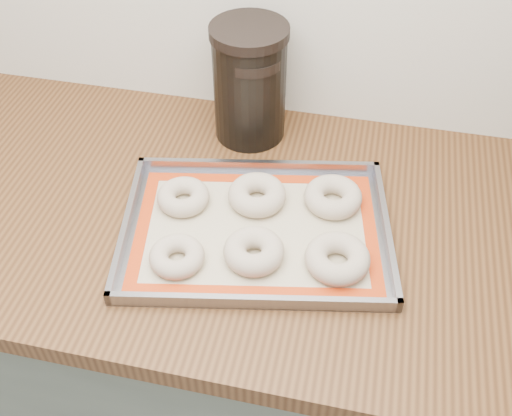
% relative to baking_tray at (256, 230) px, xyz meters
% --- Properties ---
extents(cabinet, '(3.00, 0.65, 0.86)m').
position_rel_baking_tray_xyz_m(cabinet, '(0.20, 0.05, -0.48)').
color(cabinet, slate).
rests_on(cabinet, floor).
extents(countertop, '(3.06, 0.68, 0.04)m').
position_rel_baking_tray_xyz_m(countertop, '(0.20, 0.05, -0.03)').
color(countertop, brown).
rests_on(countertop, cabinet).
extents(baking_tray, '(0.51, 0.41, 0.03)m').
position_rel_baking_tray_xyz_m(baking_tray, '(0.00, 0.00, 0.00)').
color(baking_tray, gray).
rests_on(baking_tray, countertop).
extents(baking_mat, '(0.47, 0.36, 0.00)m').
position_rel_baking_tray_xyz_m(baking_mat, '(-0.00, 0.00, -0.00)').
color(baking_mat, '#C6B793').
rests_on(baking_mat, baking_tray).
extents(bagel_front_left, '(0.11, 0.11, 0.03)m').
position_rel_baking_tray_xyz_m(bagel_front_left, '(-0.11, -0.10, 0.01)').
color(bagel_front_left, '#BEAB93').
rests_on(bagel_front_left, baking_mat).
extents(bagel_front_mid, '(0.12, 0.12, 0.04)m').
position_rel_baking_tray_xyz_m(bagel_front_mid, '(0.01, -0.06, 0.02)').
color(bagel_front_mid, '#BEAB93').
rests_on(bagel_front_mid, baking_mat).
extents(bagel_front_right, '(0.14, 0.14, 0.04)m').
position_rel_baking_tray_xyz_m(bagel_front_right, '(0.15, -0.05, 0.02)').
color(bagel_front_right, '#BEAB93').
rests_on(bagel_front_right, baking_mat).
extents(bagel_back_left, '(0.10, 0.10, 0.03)m').
position_rel_baking_tray_xyz_m(bagel_back_left, '(-0.14, 0.04, 0.01)').
color(bagel_back_left, '#BEAB93').
rests_on(bagel_back_left, baking_mat).
extents(bagel_back_mid, '(0.14, 0.14, 0.04)m').
position_rel_baking_tray_xyz_m(bagel_back_mid, '(-0.01, 0.07, 0.02)').
color(bagel_back_mid, '#BEAB93').
rests_on(bagel_back_mid, baking_mat).
extents(bagel_back_right, '(0.12, 0.12, 0.04)m').
position_rel_baking_tray_xyz_m(bagel_back_right, '(0.12, 0.09, 0.02)').
color(bagel_back_right, '#BEAB93').
rests_on(bagel_back_right, baking_mat).
extents(canister_left, '(0.15, 0.15, 0.24)m').
position_rel_baking_tray_xyz_m(canister_left, '(-0.07, 0.28, 0.11)').
color(canister_left, black).
rests_on(canister_left, countertop).
extents(canister_mid, '(0.13, 0.13, 0.19)m').
position_rel_baking_tray_xyz_m(canister_mid, '(-0.07, 0.27, 0.09)').
color(canister_mid, black).
rests_on(canister_mid, countertop).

